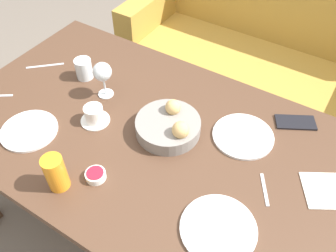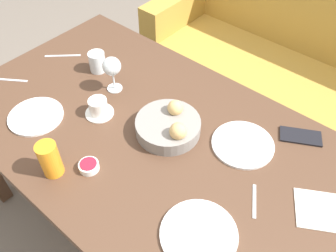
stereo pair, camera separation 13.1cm
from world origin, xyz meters
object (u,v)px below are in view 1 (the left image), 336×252
juice_glass (56,173)px  wine_glass (102,73)px  spoon_coffee (265,189)px  coffee_cup (94,115)px  napkin (325,191)px  plate_near_left (29,131)px  fork_silver (45,66)px  plate_near_right (218,229)px  plate_far_center (243,136)px  water_tumbler (84,69)px  couch (255,64)px  jam_bowl_berry (96,175)px  cell_phone (296,122)px  bread_basket (169,126)px

juice_glass → wine_glass: wine_glass is taller
wine_glass → spoon_coffee: size_ratio=1.38×
coffee_cup → napkin: (0.84, 0.15, -0.03)m
plate_near_left → fork_silver: (-0.24, 0.32, -0.00)m
juice_glass → plate_near_right: bearing=14.7°
plate_far_center → spoon_coffee: size_ratio=2.00×
water_tumbler → spoon_coffee: 0.89m
couch → jam_bowl_berry: bearing=-92.6°
plate_near_left → spoon_coffee: size_ratio=1.88×
wine_glass → fork_silver: 0.37m
cell_phone → couch: bearing=118.2°
bread_basket → water_tumbler: 0.49m
bread_basket → water_tumbler: bearing=170.6°
plate_far_center → wine_glass: (-0.58, -0.08, 0.11)m
juice_glass → water_tumbler: bearing=122.8°
coffee_cup → cell_phone: coffee_cup is taller
couch → jam_bowl_berry: size_ratio=22.85×
juice_glass → cell_phone: juice_glass is taller
wine_glass → napkin: wine_glass is taller
fork_silver → cell_phone: (1.08, 0.25, 0.00)m
wine_glass → napkin: bearing=0.7°
jam_bowl_berry → coffee_cup: bearing=130.6°
fork_silver → couch: bearing=57.7°
plate_near_right → cell_phone: (0.05, 0.55, -0.00)m
fork_silver → water_tumbler: bearing=10.5°
coffee_cup → spoon_coffee: coffee_cup is taller
water_tumbler → cell_phone: (0.87, 0.22, -0.04)m
napkin → spoon_coffee: bearing=-149.6°
water_tumbler → spoon_coffee: water_tumbler is taller
coffee_cup → spoon_coffee: 0.67m
plate_far_center → jam_bowl_berry: size_ratio=3.26×
bread_basket → jam_bowl_berry: bread_basket is taller
couch → plate_near_left: size_ratio=7.47×
plate_near_right → wine_glass: bearing=156.1°
cell_phone → bread_basket: bearing=-142.6°
plate_far_center → coffee_cup: (-0.52, -0.23, 0.03)m
plate_near_left → napkin: plate_near_left is taller
plate_near_left → wine_glass: (0.11, 0.32, 0.11)m
coffee_cup → plate_far_center: bearing=23.8°
plate_near_right → juice_glass: juice_glass is taller
couch → bread_basket: couch is taller
juice_glass → cell_phone: bearing=50.6°
bread_basket → plate_far_center: bread_basket is taller
juice_glass → coffee_cup: 0.30m
bread_basket → plate_near_left: bearing=-147.9°
plate_near_left → napkin: (1.01, 0.33, -0.00)m
plate_near_left → plate_far_center: size_ratio=0.94×
bread_basket → spoon_coffee: 0.40m
couch → plate_near_right: size_ratio=6.83×
plate_near_left → spoon_coffee: plate_near_left is taller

